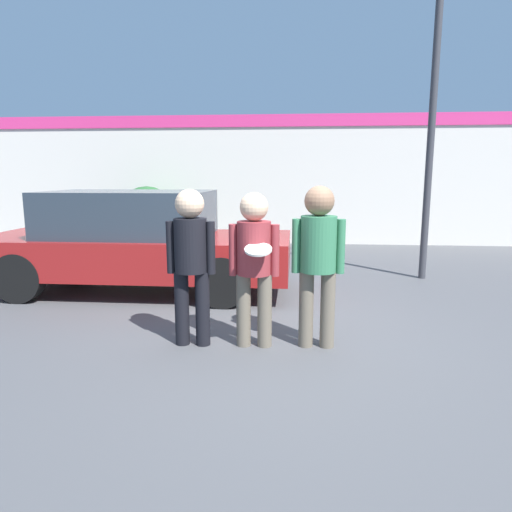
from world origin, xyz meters
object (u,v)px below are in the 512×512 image
Objects in this scene: person_right at (318,253)px; person_left at (191,255)px; person_middle_with_frisbee at (254,258)px; shrub at (147,217)px; street_lamp at (454,66)px; parked_car_near at (135,241)px.

person_left is at bearing -177.51° from person_right.
shrub is (-3.24, 6.43, -0.19)m from person_middle_with_frisbee.
person_middle_with_frisbee is 0.29× the size of street_lamp.
person_left is 0.29× the size of street_lamp.
person_left is 5.55m from street_lamp.
parked_car_near is at bearing 133.11° from person_middle_with_frisbee.
shrub is at bearing 153.89° from street_lamp.
parked_car_near is at bearing 141.56° from person_right.
parked_car_near is (-1.37, 2.18, -0.19)m from person_left.
person_left is at bearing -57.74° from parked_car_near.
person_right is 0.30× the size of street_lamp.
person_left is 2.58m from parked_car_near.
parked_car_near is (-2.02, 2.16, -0.17)m from person_middle_with_frisbee.
person_left is at bearing -136.00° from street_lamp.
person_left is at bearing -68.12° from shrub.
person_right is 7.49m from shrub.
street_lamp is (2.91, 3.42, 2.54)m from person_middle_with_frisbee.
person_right is 4.77m from street_lamp.
parked_car_near is 3.10× the size of shrub.
parked_car_near is (-2.67, 2.12, -0.22)m from person_right.
person_right is 3.42m from parked_car_near.
person_right is 1.11× the size of shrub.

